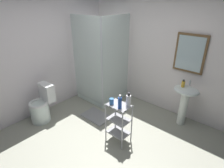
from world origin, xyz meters
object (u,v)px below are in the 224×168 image
Objects in this scene: bath_mat at (96,116)px; pedestal_sink at (185,98)px; shower_stall at (102,81)px; lotion_bottle_white at (128,100)px; hand_soap_bottle at (183,84)px; rinse_cup at (112,101)px; storage_cart at (119,120)px; shampoo_bottle_blue at (120,103)px; toilet at (42,106)px.

pedestal_sink is at bearing 33.44° from bath_mat.
shower_stall is 8.40× the size of lotion_bottle_white.
hand_soap_bottle reaches higher than pedestal_sink.
rinse_cup is at bearing -118.25° from hand_soap_bottle.
lotion_bottle_white is (0.13, 0.07, 0.41)m from storage_cart.
pedestal_sink is (1.90, 0.30, 0.12)m from shower_stall.
shower_stall is 1.67m from lotion_bottle_white.
bath_mat is at bearing -56.14° from shower_stall.
bath_mat is at bearing -146.56° from pedestal_sink.
shampoo_bottle_blue is 0.15m from lotion_bottle_white.
storage_cart is (1.26, -0.91, -0.03)m from shower_stall.
bath_mat is (-0.95, 0.17, -0.83)m from lotion_bottle_white.
hand_soap_bottle is 0.59× the size of shampoo_bottle_blue.
pedestal_sink is at bearing 66.15° from shampoo_bottle_blue.
hand_soap_bottle is 1.41m from rinse_cup.
shampoo_bottle_blue is at bearing -113.85° from pedestal_sink.
lotion_bottle_white reaches higher than toilet.
shower_stall is 8.50× the size of shampoo_bottle_blue.
shower_stall reaches higher than pedestal_sink.
shower_stall is at bearing 143.78° from shampoo_bottle_blue.
rinse_cup is (1.46, 0.48, 0.48)m from toilet.
bath_mat is (-1.38, -0.93, -0.86)m from hand_soap_bottle.
lotion_bottle_white is (1.70, 0.62, 0.53)m from toilet.
storage_cart is at bearing -35.76° from shower_stall.
hand_soap_bottle is at bearing 34.02° from bath_mat.
storage_cart is 3.15× the size of shampoo_bottle_blue.
rinse_cup is 0.17× the size of bath_mat.
lotion_bottle_white is 0.28m from rinse_cup.
shower_stall is at bearing 149.10° from lotion_bottle_white.
shower_stall reaches higher than rinse_cup.
shampoo_bottle_blue is 0.18m from rinse_cup.
toilet is 3.19× the size of lotion_bottle_white.
bath_mat is at bearing 169.63° from lotion_bottle_white.
toilet is 5.45× the size of hand_soap_bottle.
rinse_cup is at bearing 177.53° from shampoo_bottle_blue.
bath_mat is (-0.82, 0.25, -0.43)m from storage_cart.
storage_cart is (-0.64, -1.21, -0.14)m from pedestal_sink.
shampoo_bottle_blue is at bearing -2.47° from rinse_cup.
pedestal_sink is at bearing 62.22° from storage_cart.
shampoo_bottle_blue is 0.39× the size of bath_mat.
shower_stall reaches higher than hand_soap_bottle.
shampoo_bottle_blue is at bearing -111.47° from hand_soap_bottle.
bath_mat is at bearing 160.42° from shampoo_bottle_blue.
pedestal_sink is 3.40× the size of lotion_bottle_white.
toilet is 1.88m from lotion_bottle_white.
pedestal_sink is 0.30m from hand_soap_bottle.
pedestal_sink is 2.83m from toilet.
shower_stall is at bearing -171.50° from hand_soap_bottle.
hand_soap_bottle reaches higher than bath_mat.
toilet is 1.03× the size of storage_cart.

